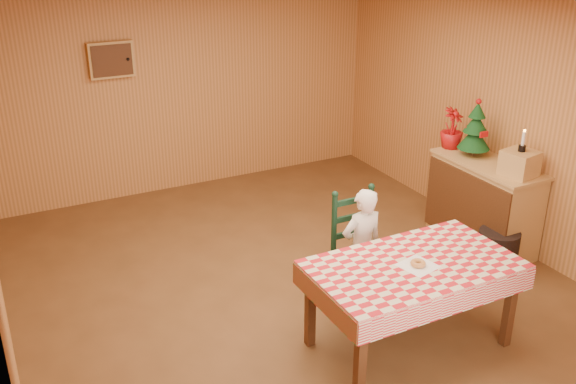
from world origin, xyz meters
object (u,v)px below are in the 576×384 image
object	(u,v)px
dining_table	(413,272)
ladder_chair	(358,250)
seated_child	(362,247)
crate	(520,163)
christmas_tree	(475,130)
storage_bin	(498,250)
shelf_unit	(483,203)

from	to	relation	value
dining_table	ladder_chair	world-z (taller)	ladder_chair
seated_child	crate	xyz separation A→B (m)	(1.81, -0.01, 0.49)
seated_child	christmas_tree	world-z (taller)	christmas_tree
storage_bin	seated_child	bearing A→B (deg)	175.99
dining_table	crate	distance (m)	1.98
dining_table	shelf_unit	xyz separation A→B (m)	(1.80, 1.12, -0.22)
shelf_unit	storage_bin	bearing A→B (deg)	-114.51
shelf_unit	storage_bin	xyz separation A→B (m)	(-0.23, -0.50, -0.26)
dining_table	christmas_tree	size ratio (longest dim) A/B	2.67
seated_child	storage_bin	size ratio (longest dim) A/B	2.78
dining_table	shelf_unit	size ratio (longest dim) A/B	1.34
dining_table	seated_child	world-z (taller)	seated_child
ladder_chair	christmas_tree	world-z (taller)	christmas_tree
seated_child	storage_bin	xyz separation A→B (m)	(1.57, -0.11, -0.36)
shelf_unit	crate	size ratio (longest dim) A/B	4.13
christmas_tree	crate	bearing A→B (deg)	-90.00
dining_table	christmas_tree	bearing A→B (deg)	37.18
seated_child	shelf_unit	size ratio (longest dim) A/B	0.91
dining_table	crate	bearing A→B (deg)	21.74
ladder_chair	seated_child	size ratio (longest dim) A/B	0.96
crate	storage_bin	xyz separation A→B (m)	(-0.24, -0.10, -0.85)
seated_child	crate	bearing A→B (deg)	179.70
shelf_unit	crate	distance (m)	0.71
christmas_tree	storage_bin	bearing A→B (deg)	-107.52
christmas_tree	storage_bin	distance (m)	1.28
storage_bin	ladder_chair	bearing A→B (deg)	173.93
dining_table	seated_child	size ratio (longest dim) A/B	1.47
seated_child	shelf_unit	bearing A→B (deg)	-167.75
dining_table	ladder_chair	size ratio (longest dim) A/B	1.53
shelf_unit	christmas_tree	xyz separation A→B (m)	(0.01, 0.25, 0.74)
shelf_unit	dining_table	bearing A→B (deg)	-148.07
ladder_chair	seated_child	bearing A→B (deg)	-90.00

